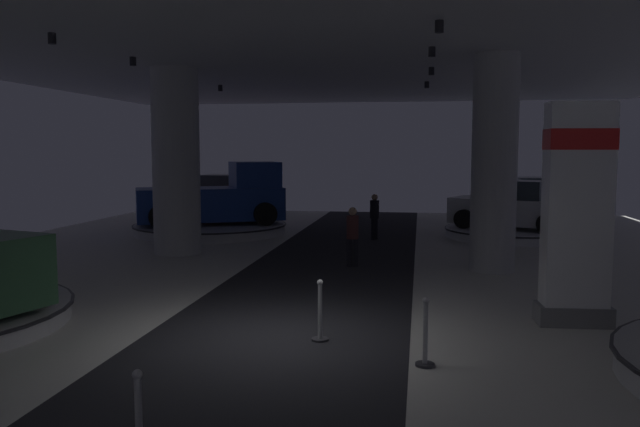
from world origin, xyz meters
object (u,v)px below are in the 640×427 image
Objects in this scene: display_platform_far_right at (512,232)px; display_car_far_right at (513,207)px; visitor_walking_near at (374,214)px; display_car_deep_right at (533,199)px; display_platform_deep_left at (222,212)px; brand_sign_pylon at (577,211)px; column_right at (494,164)px; display_platform_deep_right at (532,219)px; display_car_deep_left at (222,194)px; display_platform_far_left at (210,228)px; pickup_truck_far_left at (219,199)px; column_left at (176,162)px; visitor_walking_far at (353,233)px.

display_car_far_right is at bearing -23.44° from display_platform_far_right.
display_car_deep_right is at bearing 46.30° from visitor_walking_near.
brand_sign_pylon is at bearing -55.79° from display_platform_deep_left.
column_right reaches higher than display_platform_deep_right.
display_car_deep_left is (0.00, -0.03, 0.87)m from display_platform_deep_left.
display_platform_far_left is 1.00× the size of pickup_truck_far_left.
display_platform_deep_left is 14.31m from display_car_far_right.
display_platform_far_left is (-0.55, 4.65, -2.55)m from column_left.
display_platform_deep_right is 3.06× the size of visitor_walking_near.
visitor_walking_near is at bearing -133.70° from display_car_deep_right.
pickup_truck_far_left reaches higher than display_car_far_right.
visitor_walking_far is at bearing 179.66° from column_right.
column_left is at bearing -153.59° from display_car_far_right.
brand_sign_pylon is at bearing -55.75° from display_car_deep_left.
display_car_far_right is 5.00m from visitor_walking_near.
display_platform_deep_right is (14.36, -0.91, -0.00)m from display_platform_deep_left.
display_car_deep_left is at bearing 120.93° from visitor_walking_far.
pickup_truck_far_left is 10.74m from display_car_far_right.
column_left reaches higher than display_car_far_right.
visitor_walking_near is (-6.42, -6.72, -0.09)m from display_car_deep_right.
column_left is at bearing -78.68° from display_car_deep_left.
display_platform_far_left is at bearing 173.28° from visitor_walking_near.
display_platform_far_left is at bearing -154.59° from display_car_deep_right.
pickup_truck_far_left is 8.40m from visitor_walking_far.
display_platform_deep_right is 5.69m from display_platform_far_right.
display_car_deep_left is at bearing 101.32° from column_left.
display_platform_far_left is at bearing -177.07° from display_platform_far_right.
display_platform_deep_left is (-12.22, 17.97, -1.89)m from brand_sign_pylon.
display_platform_far_left is 11.07m from display_car_far_right.
pickup_truck_far_left is at bearing -73.22° from display_platform_deep_left.
pickup_truck_far_left is at bearing 171.62° from visitor_walking_near.
display_platform_deep_right is at bearing 25.52° from display_platform_far_left.
pickup_truck_far_left is 5.97m from visitor_walking_near.
display_car_deep_right is at bearing 25.40° from pickup_truck_far_left.
display_platform_deep_right is 3.06× the size of visitor_walking_far.
visitor_walking_far reaches higher than display_platform_far_left.
visitor_walking_near is 1.00× the size of visitor_walking_far.
display_platform_deep_right is at bearing 41.51° from column_left.
pickup_truck_far_left is 3.58× the size of visitor_walking_near.
visitor_walking_near is (-3.40, 5.31, -1.84)m from column_right.
display_car_deep_left is 0.99× the size of display_car_deep_right.
display_platform_far_right is at bearing 2.93° from display_platform_far_left.
display_car_far_right is (12.77, -6.34, 0.09)m from display_car_deep_left.
brand_sign_pylon is 11.23m from visitor_walking_near.
pickup_truck_far_left reaches higher than visitor_walking_far.
visitor_walking_far is (-5.01, -6.58, 0.72)m from display_platform_far_right.
display_car_deep_right reaches higher than visitor_walking_far.
visitor_walking_near reaches higher than display_platform_deep_right.
display_platform_deep_left is 0.87m from display_car_deep_left.
visitor_walking_far is at bearing -59.13° from display_platform_deep_left.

